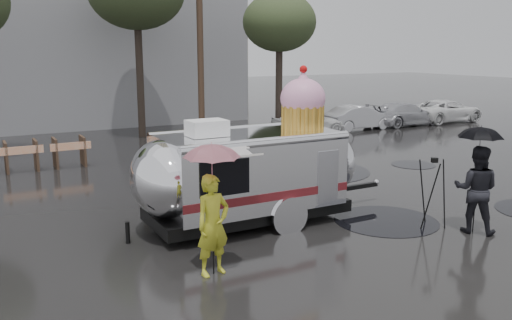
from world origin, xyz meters
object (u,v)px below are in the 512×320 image
airstream_trailer (252,168)px  tripod (433,185)px  person_left (213,225)px  person_right (476,189)px

airstream_trailer → tripod: bearing=-33.5°
person_left → airstream_trailer: bearing=37.6°
person_left → person_right: person_right is taller
person_right → tripod: bearing=1.3°
person_left → person_right: 5.92m
airstream_trailer → person_right: airstream_trailer is taller
person_right → person_left: bearing=47.2°
person_left → person_right: size_ratio=0.95×
tripod → person_left: bearing=-154.8°
tripod → airstream_trailer: bearing=171.5°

